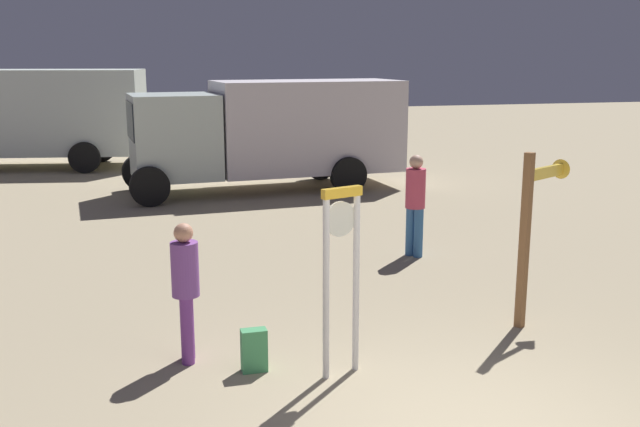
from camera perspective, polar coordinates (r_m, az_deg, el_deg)
name	(u,v)px	position (r m, az deg, el deg)	size (l,w,h in m)	color
standing_clock	(341,262)	(7.49, 1.68, -3.86)	(0.47, 0.22, 2.03)	silver
arrow_sign	(541,207)	(9.41, 17.09, 0.53)	(1.01, 0.67, 2.20)	brown
person_near_clock	(186,285)	(8.04, -10.57, -5.60)	(0.30, 0.30, 1.58)	#793891
backpack	(254,351)	(7.92, -5.24, -10.73)	(0.28, 0.19, 0.47)	#459A5E
person_distant	(415,200)	(12.16, 7.53, 1.05)	(0.33, 0.33, 1.73)	#3568A1
box_truck_near	(273,130)	(18.16, -3.77, 6.63)	(6.98, 2.79, 2.72)	silver
box_truck_far	(32,114)	(23.37, -21.78, 7.30)	(7.25, 3.57, 2.92)	silver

